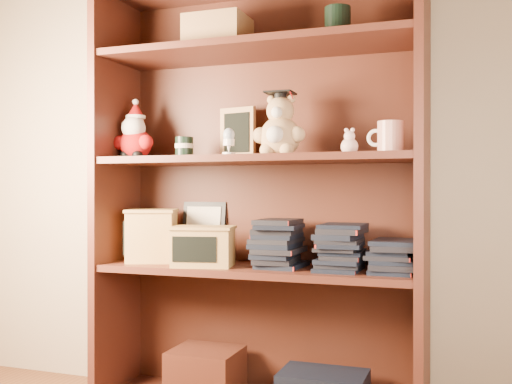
# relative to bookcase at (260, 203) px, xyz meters

# --- Properties ---
(bookcase) EXTENTS (1.20, 0.35, 1.60)m
(bookcase) POSITION_rel_bookcase_xyz_m (0.00, 0.00, 0.00)
(bookcase) COLOR #491F14
(bookcase) RESTS_ON ground
(shelf_lower) EXTENTS (1.14, 0.33, 0.02)m
(shelf_lower) POSITION_rel_bookcase_xyz_m (0.00, -0.05, -0.24)
(shelf_lower) COLOR #491F14
(shelf_lower) RESTS_ON ground
(shelf_upper) EXTENTS (1.14, 0.33, 0.02)m
(shelf_upper) POSITION_rel_bookcase_xyz_m (0.00, -0.05, 0.16)
(shelf_upper) COLOR #491F14
(shelf_upper) RESTS_ON ground
(santa_plush) EXTENTS (0.17, 0.12, 0.24)m
(santa_plush) POSITION_rel_bookcase_xyz_m (-0.50, -0.06, 0.26)
(santa_plush) COLOR #A50F0F
(santa_plush) RESTS_ON shelf_upper
(teachers_tin) EXTENTS (0.07, 0.07, 0.08)m
(teachers_tin) POSITION_rel_bookcase_xyz_m (-0.29, -0.05, 0.21)
(teachers_tin) COLOR black
(teachers_tin) RESTS_ON shelf_upper
(chalkboard_plaque) EXTENTS (0.15, 0.10, 0.20)m
(chalkboard_plaque) POSITION_rel_bookcase_xyz_m (-0.11, 0.06, 0.27)
(chalkboard_plaque) COLOR #9E7547
(chalkboard_plaque) RESTS_ON shelf_upper
(egg_cup) EXTENTS (0.05, 0.05, 0.10)m
(egg_cup) POSITION_rel_bookcase_xyz_m (-0.07, -0.13, 0.22)
(egg_cup) COLOR white
(egg_cup) RESTS_ON shelf_upper
(grad_teddy_bear) EXTENTS (0.19, 0.17, 0.24)m
(grad_teddy_bear) POSITION_rel_bookcase_xyz_m (0.10, -0.06, 0.26)
(grad_teddy_bear) COLOR tan
(grad_teddy_bear) RESTS_ON shelf_upper
(pink_figurine) EXTENTS (0.06, 0.06, 0.09)m
(pink_figurine) POSITION_rel_bookcase_xyz_m (0.34, -0.05, 0.21)
(pink_figurine) COLOR beige
(pink_figurine) RESTS_ON shelf_upper
(teacher_mug) EXTENTS (0.12, 0.09, 0.11)m
(teacher_mug) POSITION_rel_bookcase_xyz_m (0.48, -0.05, 0.23)
(teacher_mug) COLOR silver
(teacher_mug) RESTS_ON shelf_upper
(certificate_frame) EXTENTS (0.18, 0.05, 0.23)m
(certificate_frame) POSITION_rel_bookcase_xyz_m (-0.27, 0.09, -0.11)
(certificate_frame) COLOR black
(certificate_frame) RESTS_ON shelf_lower
(treats_box) EXTENTS (0.24, 0.24, 0.20)m
(treats_box) POSITION_rel_bookcase_xyz_m (-0.43, -0.05, -0.13)
(treats_box) COLOR tan
(treats_box) RESTS_ON shelf_lower
(pencils_box) EXTENTS (0.25, 0.20, 0.15)m
(pencils_box) POSITION_rel_bookcase_xyz_m (-0.18, -0.12, -0.15)
(pencils_box) COLOR tan
(pencils_box) RESTS_ON shelf_lower
(book_stack_left) EXTENTS (0.14, 0.20, 0.16)m
(book_stack_left) POSITION_rel_bookcase_xyz_m (0.09, -0.05, -0.15)
(book_stack_left) COLOR black
(book_stack_left) RESTS_ON shelf_lower
(book_stack_mid) EXTENTS (0.14, 0.20, 0.18)m
(book_stack_mid) POSITION_rel_bookcase_xyz_m (0.32, -0.05, -0.14)
(book_stack_mid) COLOR black
(book_stack_mid) RESTS_ON shelf_lower
(book_stack_right) EXTENTS (0.14, 0.20, 0.11)m
(book_stack_right) POSITION_rel_bookcase_xyz_m (0.49, -0.05, -0.17)
(book_stack_right) COLOR black
(book_stack_right) RESTS_ON shelf_lower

